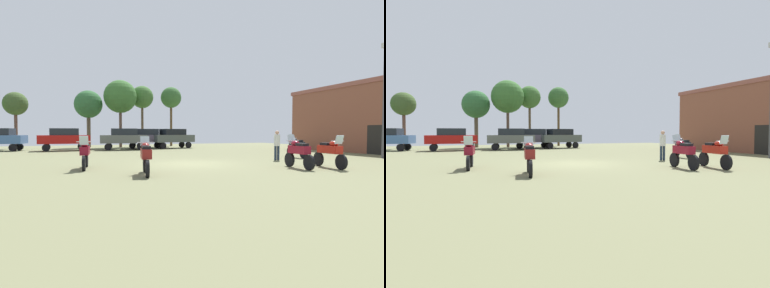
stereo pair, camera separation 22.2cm
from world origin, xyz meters
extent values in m
cube|color=#6C6D4A|center=(0.00, 0.00, 0.01)|extent=(44.00, 52.00, 0.02)
cube|color=black|center=(15.03, 1.28, 1.10)|extent=(0.08, 1.20, 2.20)
cylinder|color=black|center=(5.30, -4.64, 0.35)|extent=(0.23, 0.68, 0.67)
cylinder|color=black|center=(5.57, -3.04, 0.35)|extent=(0.23, 0.68, 0.67)
cube|color=#B12014|center=(5.43, -3.84, 0.87)|extent=(0.59, 1.42, 0.36)
ellipsoid|color=#B12014|center=(5.38, -4.14, 1.15)|extent=(0.40, 0.53, 0.24)
cube|color=black|center=(5.47, -3.60, 1.11)|extent=(0.39, 0.60, 0.12)
cube|color=silver|center=(5.32, -4.48, 1.33)|extent=(0.38, 0.21, 0.39)
cylinder|color=#B7B7BC|center=(5.34, -4.38, 1.27)|extent=(0.62, 0.14, 0.04)
cylinder|color=black|center=(7.89, 1.89, 0.36)|extent=(0.21, 0.68, 0.67)
cylinder|color=black|center=(7.68, 0.39, 0.36)|extent=(0.21, 0.68, 0.67)
cube|color=black|center=(7.78, 1.14, 0.87)|extent=(0.54, 1.33, 0.36)
ellipsoid|color=black|center=(7.82, 1.42, 1.15)|extent=(0.38, 0.52, 0.24)
cube|color=black|center=(7.75, 0.91, 1.11)|extent=(0.37, 0.60, 0.12)
cube|color=silver|center=(7.87, 1.74, 1.33)|extent=(0.38, 0.20, 0.39)
cylinder|color=#B7B7BC|center=(7.85, 1.65, 1.27)|extent=(0.62, 0.12, 0.04)
cylinder|color=black|center=(4.00, -2.83, 0.35)|extent=(0.19, 0.68, 0.67)
cylinder|color=black|center=(3.85, -4.28, 0.35)|extent=(0.19, 0.68, 0.67)
cube|color=maroon|center=(3.93, -3.56, 0.87)|extent=(0.49, 1.27, 0.36)
ellipsoid|color=maroon|center=(3.96, -3.28, 1.15)|extent=(0.37, 0.51, 0.24)
cube|color=black|center=(3.90, -3.77, 1.11)|extent=(0.36, 0.59, 0.12)
cube|color=silver|center=(3.99, -2.97, 1.33)|extent=(0.37, 0.19, 0.39)
cylinder|color=#B7B7BC|center=(3.98, -3.06, 1.27)|extent=(0.62, 0.10, 0.04)
cylinder|color=black|center=(-2.88, -2.42, 0.34)|extent=(0.21, 0.65, 0.64)
cylinder|color=black|center=(-3.08, -3.86, 0.34)|extent=(0.21, 0.65, 0.64)
cube|color=maroon|center=(-2.98, -3.14, 0.84)|extent=(0.53, 1.27, 0.36)
ellipsoid|color=maroon|center=(-2.94, -2.86, 1.12)|extent=(0.38, 0.52, 0.24)
cube|color=black|center=(-3.01, -3.35, 1.08)|extent=(0.37, 0.60, 0.12)
cube|color=silver|center=(-2.90, -2.56, 1.30)|extent=(0.38, 0.20, 0.39)
cylinder|color=#B7B7BC|center=(-2.91, -2.65, 1.24)|extent=(0.62, 0.12, 0.04)
cylinder|color=black|center=(-5.20, -1.09, 0.34)|extent=(0.17, 0.66, 0.65)
cylinder|color=black|center=(-5.07, 0.48, 0.34)|extent=(0.17, 0.66, 0.65)
cube|color=maroon|center=(-5.13, -0.31, 0.85)|extent=(0.47, 1.37, 0.36)
ellipsoid|color=maroon|center=(-5.16, -0.61, 1.13)|extent=(0.36, 0.51, 0.24)
cube|color=black|center=(-5.12, -0.08, 1.09)|extent=(0.35, 0.58, 0.12)
cube|color=silver|center=(-5.19, -0.94, 1.31)|extent=(0.37, 0.18, 0.39)
cylinder|color=#B7B7BC|center=(-5.18, -0.84, 1.25)|extent=(0.62, 0.09, 0.04)
cylinder|color=black|center=(2.36, 14.13, 0.34)|extent=(0.67, 0.33, 0.64)
cylinder|color=black|center=(2.10, 15.54, 0.34)|extent=(0.67, 0.33, 0.64)
cylinder|color=black|center=(5.24, 14.65, 0.34)|extent=(0.67, 0.33, 0.64)
cylinder|color=black|center=(4.98, 16.07, 0.34)|extent=(0.67, 0.33, 0.64)
cube|color=#48514D|center=(3.67, 15.10, 1.03)|extent=(4.55, 2.54, 0.75)
cube|color=black|center=(3.67, 15.10, 1.71)|extent=(2.61, 1.98, 0.61)
cylinder|color=black|center=(-10.82, 15.04, 0.34)|extent=(0.67, 0.33, 0.64)
cylinder|color=black|center=(-10.56, 16.46, 0.34)|extent=(0.67, 0.33, 0.64)
cylinder|color=black|center=(-3.00, 13.34, 0.34)|extent=(0.66, 0.31, 0.64)
cylinder|color=black|center=(-2.80, 14.76, 0.34)|extent=(0.66, 0.31, 0.64)
cylinder|color=black|center=(-0.10, 12.93, 0.34)|extent=(0.66, 0.31, 0.64)
cylinder|color=black|center=(0.10, 14.36, 0.34)|extent=(0.66, 0.31, 0.64)
cube|color=#4D514D|center=(-1.45, 13.85, 1.03)|extent=(4.51, 2.38, 0.75)
cube|color=black|center=(-1.45, 13.85, 1.71)|extent=(2.56, 1.90, 0.61)
cylinder|color=black|center=(-8.10, 13.65, 0.34)|extent=(0.65, 0.26, 0.64)
cylinder|color=black|center=(-8.19, 15.09, 0.34)|extent=(0.65, 0.26, 0.64)
cylinder|color=black|center=(-5.18, 13.83, 0.34)|extent=(0.65, 0.26, 0.64)
cylinder|color=black|center=(-5.28, 15.27, 0.34)|extent=(0.65, 0.26, 0.64)
cube|color=#9C100D|center=(-6.69, 14.46, 1.03)|extent=(4.40, 2.07, 0.75)
cube|color=black|center=(-6.69, 14.46, 1.71)|extent=(2.46, 1.73, 0.61)
cylinder|color=black|center=(-0.50, 15.27, 0.34)|extent=(0.67, 0.34, 0.64)
cylinder|color=black|center=(-0.21, 16.68, 0.34)|extent=(0.67, 0.34, 0.64)
cylinder|color=black|center=(2.37, 14.69, 0.34)|extent=(0.67, 0.34, 0.64)
cylinder|color=black|center=(2.66, 16.10, 0.34)|extent=(0.67, 0.34, 0.64)
cube|color=#51465A|center=(1.08, 15.68, 1.03)|extent=(4.57, 2.62, 0.75)
cube|color=black|center=(1.08, 15.68, 1.71)|extent=(2.63, 2.02, 0.61)
cylinder|color=#1F2C3F|center=(5.54, 0.06, 0.44)|extent=(0.14, 0.14, 0.84)
cylinder|color=#1F2C3F|center=(5.38, 0.11, 0.44)|extent=(0.14, 0.14, 0.84)
cylinder|color=silver|center=(5.46, 0.08, 1.20)|extent=(0.43, 0.43, 0.67)
sphere|color=tan|center=(5.46, 0.08, 1.64)|extent=(0.23, 0.23, 0.23)
cylinder|color=brown|center=(5.05, 20.31, 2.68)|extent=(0.28, 0.28, 5.33)
sphere|color=#335F2B|center=(5.05, 20.31, 5.91)|extent=(2.51, 2.51, 2.51)
cylinder|color=brown|center=(-4.48, 19.73, 2.04)|extent=(0.40, 0.40, 4.03)
sphere|color=#2D5F31|center=(-4.48, 19.73, 4.72)|extent=(2.98, 2.98, 2.98)
cylinder|color=brown|center=(-11.40, 19.78, 2.02)|extent=(0.31, 0.31, 4.01)
sphere|color=#385025|center=(-11.40, 19.78, 4.55)|extent=(2.32, 2.32, 2.32)
cylinder|color=brown|center=(1.48, 20.16, 2.61)|extent=(0.28, 0.28, 5.19)
sphere|color=#38632B|center=(1.48, 20.16, 5.79)|extent=(2.60, 2.60, 2.60)
cylinder|color=brown|center=(-1.17, 19.00, 2.41)|extent=(0.31, 0.31, 4.78)
sphere|color=#35652B|center=(-1.17, 19.00, 5.61)|extent=(3.59, 3.59, 3.59)
cylinder|color=#47474C|center=(12.63, -1.13, 3.48)|extent=(0.16, 0.16, 6.92)
camera|label=1|loc=(-5.31, -14.29, 1.64)|focal=27.58mm
camera|label=2|loc=(-5.10, -14.37, 1.64)|focal=27.58mm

